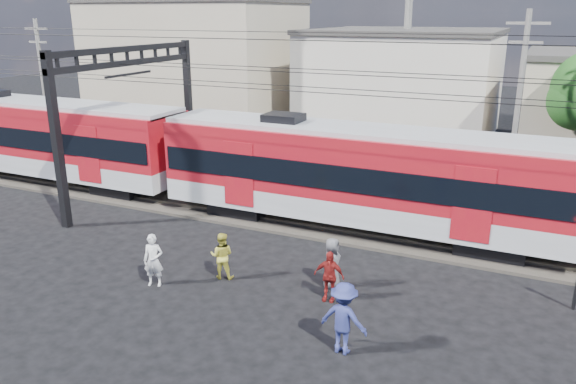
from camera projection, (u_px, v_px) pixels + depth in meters
ground at (239, 321)px, 15.90m from camera, size 120.00×120.00×0.00m
track_bed at (336, 226)px, 22.80m from camera, size 70.00×3.40×0.12m
rail_near at (330, 229)px, 22.12m from camera, size 70.00×0.12×0.12m
rail_far at (342, 217)px, 23.41m from camera, size 70.00×0.12×0.12m
commuter_train at (364, 173)px, 21.66m from camera, size 50.30×3.08×4.17m
catenary at (154, 89)px, 24.70m from camera, size 70.00×9.30×7.52m
building_west at (197, 64)px, 42.01m from camera, size 14.28×10.20×9.30m
building_midwest at (404, 83)px, 38.94m from camera, size 12.24×12.24×7.30m
utility_pole_mid at (518, 102)px, 25.11m from camera, size 1.80×0.24×8.50m
utility_pole_west at (43, 80)px, 35.46m from camera, size 1.80×0.24×8.00m
pedestrian_a at (153, 260)px, 17.72m from camera, size 0.73×0.60×1.72m
pedestrian_b at (222, 256)px, 18.25m from camera, size 0.91×0.80×1.57m
pedestrian_c at (344, 318)px, 14.15m from camera, size 1.30×0.81×1.93m
pedestrian_d at (329, 276)px, 16.80m from camera, size 0.96×0.45×1.60m
pedestrian_e at (332, 263)px, 17.56m from camera, size 0.63×0.88×1.68m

